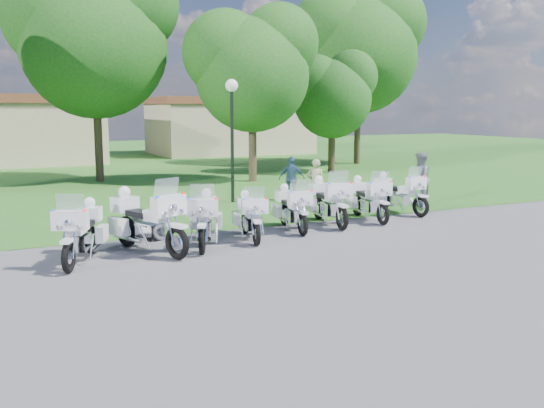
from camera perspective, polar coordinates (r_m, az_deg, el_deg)
name	(u,v)px	position (r m, az deg, el deg)	size (l,w,h in m)	color
ground	(274,254)	(13.88, 0.15, -4.73)	(100.00, 100.00, 0.00)	#58585E
grass_lawn	(84,162)	(39.70, -17.26, 3.82)	(100.00, 48.00, 0.01)	#2B6A21
motorcycle_0	(81,231)	(13.73, -17.50, -2.46)	(1.37, 2.20, 1.58)	black
motorcycle_1	(146,220)	(14.25, -11.77, -1.49)	(1.49, 2.52, 1.78)	black
motorcycle_2	(205,218)	(14.74, -6.35, -1.32)	(1.36, 2.23, 1.59)	black
motorcycle_3	(250,216)	(15.42, -2.13, -1.09)	(0.99, 2.09, 1.42)	black
motorcycle_4	(292,208)	(16.56, 1.86, -0.34)	(0.92, 2.16, 1.46)	black
motorcycle_5	(328,201)	(17.43, 5.29, 0.32)	(1.01, 2.40, 1.62)	black
motorcycle_6	(368,198)	(18.29, 9.01, 0.55)	(0.94, 2.28, 1.53)	black
motorcycle_7	(398,193)	(19.67, 11.80, 1.06)	(0.95, 2.29, 1.54)	black
lamp_post	(232,110)	(21.28, -3.80, 8.81)	(0.44, 0.44, 4.30)	black
tree_1	(92,31)	(28.88, -16.58, 15.33)	(7.55, 6.44, 10.07)	#38281C
tree_2	(251,64)	(27.59, -2.00, 13.05)	(5.95, 5.08, 7.94)	#38281C
tree_3	(332,92)	(31.67, 5.63, 10.49)	(4.71, 4.02, 6.28)	#38281C
tree_4	(358,44)	(37.01, 8.08, 14.66)	(7.95, 6.78, 10.60)	#38281C
building_east	(229,125)	(45.40, -4.04, 7.41)	(11.44, 7.28, 4.10)	tan
bystander_a	(315,183)	(20.43, 4.11, 1.97)	(0.59, 0.39, 1.61)	tan
bystander_b	(420,179)	(21.32, 13.73, 2.31)	(0.88, 0.69, 1.82)	slate
bystander_c	(292,179)	(21.77, 1.87, 2.40)	(0.93, 0.39, 1.59)	#2D4F6C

